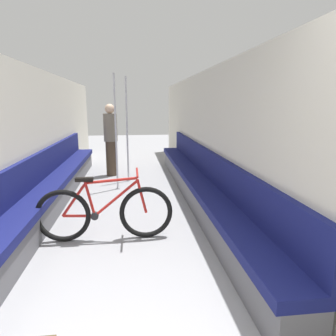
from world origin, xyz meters
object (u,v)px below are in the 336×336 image
grab_pole_far (116,135)px  passenger_standing (111,139)px  bench_seat_row_left (51,189)px  bench_seat_row_right (198,184)px  grab_pole_near (127,132)px  bicycle (105,213)px

grab_pole_far → passenger_standing: bearing=98.8°
bench_seat_row_left → grab_pole_far: 1.53m
bench_seat_row_right → grab_pole_near: (-1.17, 1.49, 0.75)m
grab_pole_near → passenger_standing: 0.72m
bench_seat_row_left → passenger_standing: (0.81, 2.06, 0.53)m
bench_seat_row_right → passenger_standing: 2.63m
bench_seat_row_left → grab_pole_far: (0.99, 0.90, 0.75)m
bicycle → bench_seat_row_left: bearing=132.0°
bench_seat_row_left → bicycle: bearing=-54.1°
grab_pole_near → bicycle: bearing=-94.9°
bench_seat_row_left → bench_seat_row_right: 2.36m
bench_seat_row_right → bicycle: (-1.42, -1.31, 0.05)m
grab_pole_near → passenger_standing: grab_pole_near is taller
bench_seat_row_right → bicycle: 1.93m
bench_seat_row_right → passenger_standing: bearing=127.0°
bench_seat_row_right → bicycle: bearing=-137.3°
bench_seat_row_left → bicycle: 1.61m
bench_seat_row_left → grab_pole_near: (1.19, 1.49, 0.75)m
bench_seat_row_left → grab_pole_near: grab_pole_near is taller
grab_pole_far → bench_seat_row_right: bearing=-33.1°
bench_seat_row_right → grab_pole_far: bearing=146.9°
grab_pole_near → bench_seat_row_right: bearing=-51.7°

